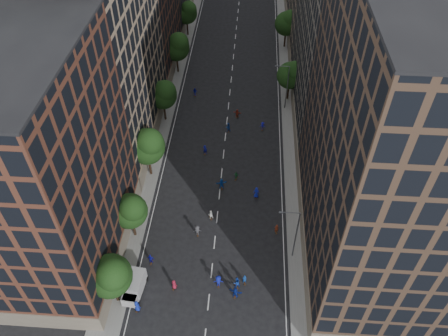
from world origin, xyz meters
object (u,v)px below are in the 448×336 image
(cargo_van, at_px, (134,287))
(skater_1, at_px, (244,279))
(streetlamp_far, at_px, (286,85))
(skater_0, at_px, (137,306))
(streetlamp_near, at_px, (295,232))
(skater_2, at_px, (236,283))

(cargo_van, distance_m, skater_1, 13.79)
(streetlamp_far, height_order, skater_0, streetlamp_far)
(streetlamp_near, relative_size, skater_0, 5.13)
(skater_0, xyz_separation_m, skater_2, (11.83, 4.01, 0.04))
(streetlamp_far, height_order, skater_2, streetlamp_far)
(skater_0, bearing_deg, skater_2, -140.88)
(skater_2, bearing_deg, skater_1, -171.40)
(skater_0, bearing_deg, skater_1, -139.82)
(cargo_van, xyz_separation_m, skater_0, (0.79, -2.39, -0.36))
(skater_2, bearing_deg, streetlamp_far, -123.26)
(streetlamp_near, relative_size, skater_1, 5.85)
(streetlamp_far, relative_size, skater_0, 5.13)
(streetlamp_near, bearing_deg, skater_0, -154.26)
(skater_0, bearing_deg, streetlamp_far, -93.74)
(skater_1, relative_size, skater_2, 0.84)
(streetlamp_near, distance_m, cargo_van, 21.14)
(cargo_van, xyz_separation_m, skater_1, (13.60, 2.22, -0.47))
(cargo_van, relative_size, skater_1, 2.99)
(cargo_van, relative_size, skater_0, 2.62)
(cargo_van, distance_m, skater_2, 12.72)
(streetlamp_near, xyz_separation_m, skater_1, (-6.06, -4.49, -4.39))
(streetlamp_far, height_order, skater_1, streetlamp_far)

